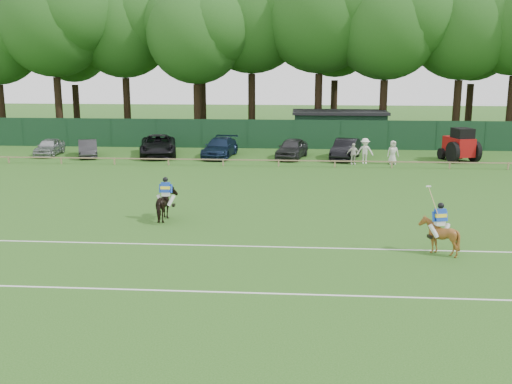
# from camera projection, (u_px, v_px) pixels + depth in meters

# --- Properties ---
(ground) EXTENTS (160.00, 160.00, 0.00)m
(ground) POSITION_uv_depth(u_px,v_px,m) (239.00, 239.00, 25.39)
(ground) COLOR #1E4C14
(ground) RESTS_ON ground
(horse_dark) EXTENTS (0.81, 1.78, 1.50)m
(horse_dark) POSITION_uv_depth(u_px,v_px,m) (166.00, 205.00, 28.22)
(horse_dark) COLOR black
(horse_dark) RESTS_ON ground
(horse_chestnut) EXTENTS (1.47, 1.58, 1.46)m
(horse_chestnut) POSITION_uv_depth(u_px,v_px,m) (439.00, 236.00, 23.32)
(horse_chestnut) COLOR brown
(horse_chestnut) RESTS_ON ground
(sedan_silver) EXTENTS (1.83, 4.05, 1.35)m
(sedan_silver) POSITION_uv_depth(u_px,v_px,m) (49.00, 147.00, 47.89)
(sedan_silver) COLOR #A6A8AB
(sedan_silver) RESTS_ON ground
(sedan_grey) EXTENTS (2.69, 4.23, 1.32)m
(sedan_grey) POSITION_uv_depth(u_px,v_px,m) (88.00, 148.00, 47.16)
(sedan_grey) COLOR #2B2B2E
(sedan_grey) RESTS_ON ground
(suv_black) EXTENTS (3.95, 6.39, 1.65)m
(suv_black) POSITION_uv_depth(u_px,v_px,m) (158.00, 146.00, 47.52)
(suv_black) COLOR black
(suv_black) RESTS_ON ground
(sedan_navy) EXTENTS (2.65, 5.37, 1.50)m
(sedan_navy) POSITION_uv_depth(u_px,v_px,m) (220.00, 148.00, 46.98)
(sedan_navy) COLOR #122039
(sedan_navy) RESTS_ON ground
(hatch_grey) EXTENTS (2.82, 4.84, 1.55)m
(hatch_grey) POSITION_uv_depth(u_px,v_px,m) (292.00, 148.00, 46.37)
(hatch_grey) COLOR #2C2C2F
(hatch_grey) RESTS_ON ground
(estate_black) EXTENTS (2.79, 4.95, 1.54)m
(estate_black) POSITION_uv_depth(u_px,v_px,m) (346.00, 149.00, 46.00)
(estate_black) COLOR black
(estate_black) RESTS_ON ground
(spectator_left) EXTENTS (1.28, 0.82, 1.87)m
(spectator_left) POSITION_uv_depth(u_px,v_px,m) (365.00, 151.00, 43.96)
(spectator_left) COLOR silver
(spectator_left) RESTS_ON ground
(spectator_mid) EXTENTS (0.97, 0.52, 1.56)m
(spectator_mid) POSITION_uv_depth(u_px,v_px,m) (353.00, 154.00, 43.57)
(spectator_mid) COLOR silver
(spectator_mid) RESTS_ON ground
(spectator_right) EXTENTS (0.92, 0.67, 1.74)m
(spectator_right) POSITION_uv_depth(u_px,v_px,m) (393.00, 152.00, 43.66)
(spectator_right) COLOR beige
(spectator_right) RESTS_ON ground
(rider_dark) EXTENTS (0.94, 0.37, 1.41)m
(rider_dark) POSITION_uv_depth(u_px,v_px,m) (166.00, 191.00, 28.06)
(rider_dark) COLOR silver
(rider_dark) RESTS_ON ground
(rider_chestnut) EXTENTS (0.97, 0.50, 2.05)m
(rider_chestnut) POSITION_uv_depth(u_px,v_px,m) (440.00, 219.00, 23.16)
(rider_chestnut) COLOR silver
(rider_chestnut) RESTS_ON ground
(pitch_lines) EXTENTS (60.00, 5.10, 0.01)m
(pitch_lines) POSITION_uv_depth(u_px,v_px,m) (229.00, 266.00, 21.98)
(pitch_lines) COLOR silver
(pitch_lines) RESTS_ON ground
(pitch_rail) EXTENTS (62.10, 0.10, 0.50)m
(pitch_rail) POSITION_uv_depth(u_px,v_px,m) (265.00, 160.00, 42.83)
(pitch_rail) COLOR #997F5B
(pitch_rail) RESTS_ON ground
(perimeter_fence) EXTENTS (92.08, 0.08, 2.50)m
(perimeter_fence) POSITION_uv_depth(u_px,v_px,m) (271.00, 134.00, 51.42)
(perimeter_fence) COLOR #14351E
(perimeter_fence) RESTS_ON ground
(utility_shed) EXTENTS (8.40, 4.40, 3.04)m
(utility_shed) POSITION_uv_depth(u_px,v_px,m) (339.00, 128.00, 53.84)
(utility_shed) COLOR #14331E
(utility_shed) RESTS_ON ground
(tree_row) EXTENTS (96.00, 12.00, 21.00)m
(tree_row) POSITION_uv_depth(u_px,v_px,m) (295.00, 137.00, 59.34)
(tree_row) COLOR #26561C
(tree_row) RESTS_ON ground
(tractor) EXTENTS (2.76, 3.44, 2.53)m
(tractor) POSITION_uv_depth(u_px,v_px,m) (460.00, 146.00, 44.86)
(tractor) COLOR #990E0E
(tractor) RESTS_ON ground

